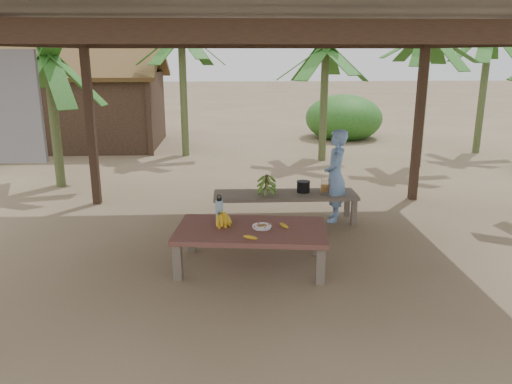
{
  "coord_description": "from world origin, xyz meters",
  "views": [
    {
      "loc": [
        -0.44,
        -6.18,
        2.55
      ],
      "look_at": [
        -0.13,
        0.05,
        0.8
      ],
      "focal_mm": 35.0,
      "sensor_mm": 36.0,
      "label": 1
    }
  ],
  "objects_px": {
    "plate": "(262,227)",
    "woman": "(335,176)",
    "work_table": "(251,233)",
    "water_flask": "(219,210)",
    "cooking_pot": "(303,187)",
    "ripe_banana_bunch": "(219,218)",
    "bench": "(285,197)"
  },
  "relations": [
    {
      "from": "ripe_banana_bunch",
      "to": "woman",
      "type": "xyz_separation_m",
      "value": [
        1.75,
        1.57,
        0.13
      ]
    },
    {
      "from": "bench",
      "to": "woman",
      "type": "distance_m",
      "value": 0.84
    },
    {
      "from": "bench",
      "to": "water_flask",
      "type": "xyz_separation_m",
      "value": [
        -0.98,
        -1.37,
        0.25
      ]
    },
    {
      "from": "bench",
      "to": "ripe_banana_bunch",
      "type": "relative_size",
      "value": 7.55
    },
    {
      "from": "work_table",
      "to": "water_flask",
      "type": "distance_m",
      "value": 0.54
    },
    {
      "from": "cooking_pot",
      "to": "plate",
      "type": "bearing_deg",
      "value": -113.3
    },
    {
      "from": "ripe_banana_bunch",
      "to": "woman",
      "type": "relative_size",
      "value": 0.2
    },
    {
      "from": "ripe_banana_bunch",
      "to": "water_flask",
      "type": "height_order",
      "value": "water_flask"
    },
    {
      "from": "ripe_banana_bunch",
      "to": "cooking_pot",
      "type": "bearing_deg",
      "value": 51.88
    },
    {
      "from": "plate",
      "to": "woman",
      "type": "distance_m",
      "value": 2.11
    },
    {
      "from": "woman",
      "to": "work_table",
      "type": "bearing_deg",
      "value": -24.55
    },
    {
      "from": "work_table",
      "to": "cooking_pot",
      "type": "relative_size",
      "value": 9.54
    },
    {
      "from": "water_flask",
      "to": "cooking_pot",
      "type": "bearing_deg",
      "value": 48.42
    },
    {
      "from": "water_flask",
      "to": "woman",
      "type": "xyz_separation_m",
      "value": [
        1.75,
        1.38,
        0.08
      ]
    },
    {
      "from": "work_table",
      "to": "bench",
      "type": "xyz_separation_m",
      "value": [
        0.6,
        1.68,
        -0.04
      ]
    },
    {
      "from": "work_table",
      "to": "woman",
      "type": "xyz_separation_m",
      "value": [
        1.37,
        1.7,
        0.28
      ]
    },
    {
      "from": "work_table",
      "to": "ripe_banana_bunch",
      "type": "relative_size",
      "value": 6.52
    },
    {
      "from": "bench",
      "to": "water_flask",
      "type": "height_order",
      "value": "water_flask"
    },
    {
      "from": "work_table",
      "to": "water_flask",
      "type": "bearing_deg",
      "value": 146.85
    },
    {
      "from": "plate",
      "to": "cooking_pot",
      "type": "relative_size",
      "value": 1.17
    },
    {
      "from": "water_flask",
      "to": "woman",
      "type": "relative_size",
      "value": 0.23
    },
    {
      "from": "plate",
      "to": "work_table",
      "type": "bearing_deg",
      "value": -178.78
    },
    {
      "from": "work_table",
      "to": "cooking_pot",
      "type": "height_order",
      "value": "cooking_pot"
    },
    {
      "from": "water_flask",
      "to": "woman",
      "type": "distance_m",
      "value": 2.24
    },
    {
      "from": "woman",
      "to": "bench",
      "type": "bearing_deg",
      "value": -74.39
    },
    {
      "from": "work_table",
      "to": "cooking_pot",
      "type": "bearing_deg",
      "value": 69.63
    },
    {
      "from": "work_table",
      "to": "woman",
      "type": "bearing_deg",
      "value": 57.65
    },
    {
      "from": "woman",
      "to": "water_flask",
      "type": "bearing_deg",
      "value": -37.49
    },
    {
      "from": "bench",
      "to": "ripe_banana_bunch",
      "type": "height_order",
      "value": "ripe_banana_bunch"
    },
    {
      "from": "plate",
      "to": "woman",
      "type": "xyz_separation_m",
      "value": [
        1.24,
        1.7,
        0.2
      ]
    },
    {
      "from": "work_table",
      "to": "bench",
      "type": "relative_size",
      "value": 0.86
    },
    {
      "from": "bench",
      "to": "cooking_pot",
      "type": "height_order",
      "value": "cooking_pot"
    }
  ]
}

